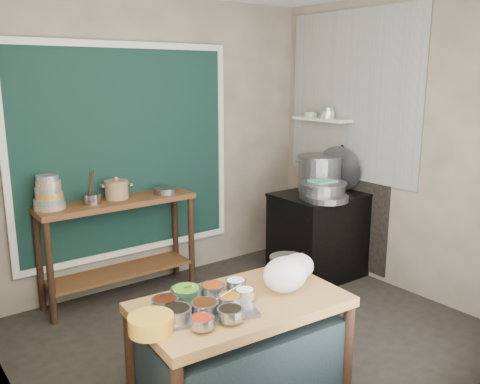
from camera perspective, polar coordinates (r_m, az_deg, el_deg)
floor at (r=4.33m, az=1.09°, el=-15.60°), size 3.50×3.00×0.02m
back_wall at (r=5.12m, az=-9.29°, el=5.42°), size 3.50×0.02×2.80m
left_wall at (r=3.12m, az=-25.25°, el=-0.51°), size 0.02×3.00×2.80m
right_wall at (r=5.12m, az=17.01°, el=5.01°), size 0.02×3.00×2.80m
curtain_panel at (r=4.94m, az=-12.66°, el=4.41°), size 2.10×0.02×1.90m
curtain_frame at (r=4.93m, az=-12.61°, el=4.40°), size 2.22×0.03×2.02m
tile_panel at (r=5.40m, az=12.42°, el=10.47°), size 0.02×1.70×1.70m
soot_patch at (r=5.63m, az=11.12°, el=-1.22°), size 0.01×1.30×1.30m
wall_shelf at (r=5.54m, az=9.22°, el=8.07°), size 0.22×0.70×0.03m
prep_table at (r=3.28m, az=0.10°, el=-18.00°), size 1.29×0.80×0.75m
back_counter at (r=4.90m, az=-13.37°, el=-6.25°), size 1.45×0.40×0.95m
stove_block at (r=5.37m, az=8.96°, el=-4.90°), size 0.90×0.68×0.85m
stove_top at (r=5.25m, az=9.13°, el=-0.32°), size 0.92×0.69×0.03m
condiment_tray at (r=2.98m, az=-3.53°, el=-12.93°), size 0.59×0.50×0.02m
condiment_bowls at (r=2.96m, az=-4.15°, el=-12.19°), size 0.64×0.52×0.07m
yellow_basin at (r=2.77m, az=-9.96°, el=-14.38°), size 0.28×0.28×0.09m
saucepan at (r=3.44m, az=5.29°, el=-8.28°), size 0.31×0.31×0.13m
plastic_bag_a at (r=3.19m, az=5.09°, el=-9.19°), size 0.31×0.27×0.22m
plastic_bag_b at (r=3.38m, az=6.45°, el=-8.33°), size 0.28×0.26×0.18m
bowl_stack at (r=4.58m, az=-20.69°, el=-0.25°), size 0.26×0.26×0.29m
utensil_cup at (r=4.66m, az=-16.29°, el=-0.75°), size 0.18×0.18×0.09m
ceramic_crock at (r=4.79m, az=-13.68°, el=0.15°), size 0.29×0.29×0.15m
wide_bowl at (r=4.92m, az=-8.38°, el=0.16°), size 0.28×0.28×0.06m
stock_pot at (r=5.33m, az=8.93°, el=2.10°), size 0.63×0.63×0.37m
pot_lid at (r=5.39m, az=11.14°, el=2.65°), size 0.24×0.50×0.47m
steamer at (r=5.05m, az=9.22°, el=0.23°), size 0.62×0.62×0.16m
green_cloth at (r=5.03m, az=9.26°, el=1.21°), size 0.26×0.21×0.02m
shallow_pan at (r=4.94m, az=9.67°, el=-0.68°), size 0.46×0.46×0.06m
shelf_bowl_stack at (r=5.48m, az=9.86°, el=8.71°), size 0.14×0.14×0.11m
shelf_bowl_green at (r=5.66m, az=7.94°, el=8.64°), size 0.19×0.19×0.05m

